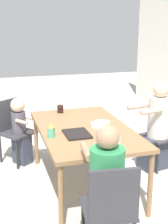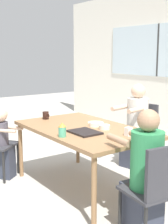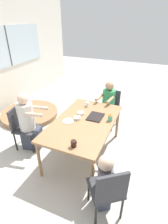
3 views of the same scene
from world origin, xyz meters
The scene contains 15 objects.
ground_plane centered at (0.00, 0.00, 0.00)m, with size 16.00×16.00×0.00m, color #B2ADA3.
dining_table centered at (0.00, 0.00, 0.67)m, with size 1.62×0.98×0.72m.
chair_for_woman_green_shirt centered at (-0.24, 1.20, 0.50)m, with size 0.47×0.47×0.85m.
chair_for_man_blue_shirt centered at (1.21, -0.15, 0.50)m, with size 0.45×0.45×0.85m.
chair_for_toddler centered at (-0.98, -0.73, 0.50)m, with size 0.56×0.56×0.85m.
person_woman_green_shirt centered at (-0.21, 1.04, 0.52)m, with size 0.39×0.57×1.15m.
person_man_blue_shirt centered at (1.05, -0.13, 0.50)m, with size 0.54×0.34×1.10m.
person_toddler centered at (-0.86, -0.63, 0.45)m, with size 0.39×0.35×0.91m.
food_tray_dark centered at (0.20, -0.14, 0.73)m, with size 0.32×0.25×0.02m.
coffee_mug centered at (-0.66, -0.12, 0.77)m, with size 0.08×0.08×0.10m.
sippy_cup centered at (0.19, -0.41, 0.80)m, with size 0.08×0.08×0.15m.
milk_carton_small centered at (0.55, 0.16, 0.77)m, with size 0.06×0.06×0.09m.
bowl_white_shallow centered at (0.19, 0.14, 0.75)m, with size 0.12×0.12×0.05m.
bowl_cereal centered at (0.02, 0.13, 0.75)m, with size 0.12×0.12×0.05m.
plate_tortillas centered at (-0.11, 0.25, 0.73)m, with size 0.19×0.19×0.01m.
Camera 1 is at (3.16, -0.94, 1.85)m, focal length 50.00 mm.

